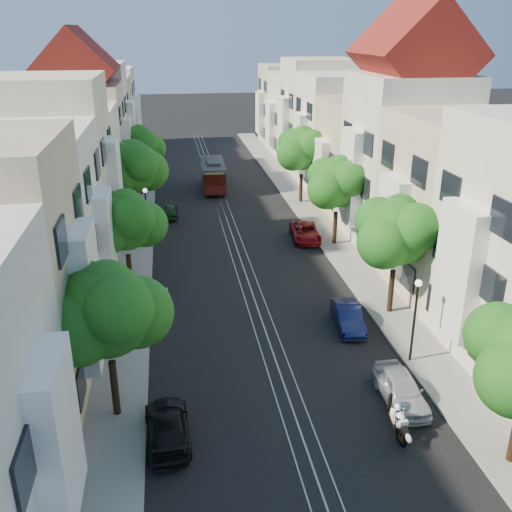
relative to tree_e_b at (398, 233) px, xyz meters
name	(u,v)px	position (x,y,z in m)	size (l,w,h in m)	color
ground	(226,216)	(-7.26, 19.02, -4.73)	(200.00, 200.00, 0.00)	black
sidewalk_east	(309,212)	(-0.01, 19.02, -4.67)	(2.50, 80.00, 0.12)	gray
sidewalk_west	(139,220)	(-14.51, 19.02, -4.67)	(2.50, 80.00, 0.12)	gray
rail_left	(219,216)	(-7.81, 19.02, -4.72)	(0.06, 80.00, 0.02)	gray
rail_slot	(226,216)	(-7.26, 19.02, -4.72)	(0.06, 80.00, 0.02)	gray
rail_right	(232,216)	(-6.71, 19.02, -4.72)	(0.06, 80.00, 0.02)	gray
lane_line	(226,216)	(-7.26, 19.02, -4.73)	(0.08, 80.00, 0.01)	tan
townhouses_east	(365,151)	(4.61, 18.94, 0.45)	(7.75, 72.00, 12.00)	beige
townhouses_west	(74,162)	(-19.13, 18.94, 0.35)	(7.75, 72.00, 11.76)	silver
tree_e_b	(398,233)	(0.00, 0.00, 0.00)	(4.93, 4.08, 6.68)	black
tree_e_c	(338,184)	(0.00, 11.00, -0.13)	(4.84, 3.99, 6.52)	black
tree_e_d	(303,150)	(0.00, 22.00, 0.13)	(5.01, 4.16, 6.85)	black
tree_w_a	(108,313)	(-14.40, -7.00, 0.00)	(4.93, 4.08, 6.68)	black
tree_w_b	(126,223)	(-14.40, 5.00, -0.34)	(4.72, 3.87, 6.27)	black
tree_w_c	(134,168)	(-14.40, 16.00, 0.34)	(5.13, 4.28, 7.09)	black
tree_w_d	(139,147)	(-14.40, 27.00, -0.13)	(4.84, 3.99, 6.52)	black
lamp_east	(416,308)	(-0.96, -4.98, -1.89)	(0.32, 0.32, 4.16)	black
lamp_west	(146,208)	(-13.56, 13.02, -1.89)	(0.32, 0.32, 4.16)	black
sportbike_rider	(398,419)	(-3.66, -10.02, -3.89)	(0.58, 1.89, 1.57)	black
cable_car	(213,173)	(-7.50, 28.04, -3.13)	(2.40, 7.10, 2.71)	black
parked_car_e_near	(401,389)	(-2.65, -7.90, -4.08)	(1.53, 3.81, 1.30)	#A9AEB5
parked_car_e_mid	(348,317)	(-2.86, -1.21, -4.12)	(1.30, 3.72, 1.23)	#0B123B
parked_car_e_far	(305,232)	(-1.95, 12.35, -4.13)	(2.00, 4.35, 1.21)	maroon
parked_car_w_near	(167,426)	(-12.43, -8.76, -4.14)	(1.66, 4.09, 1.19)	black
parked_car_w_mid	(157,301)	(-12.86, 2.38, -4.18)	(1.16, 3.34, 1.10)	white
parked_car_w_far	(170,211)	(-11.92, 19.47, -4.17)	(1.33, 3.32, 1.13)	#173816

